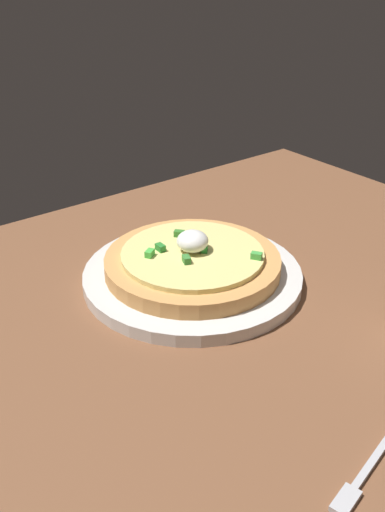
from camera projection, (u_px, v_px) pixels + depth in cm
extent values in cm
cube|color=brown|center=(216.00, 353.00, 60.60)|extent=(104.43, 83.15, 2.39)
cylinder|color=silver|center=(192.00, 276.00, 70.80)|extent=(26.89, 26.89, 1.56)
cylinder|color=tan|center=(192.00, 263.00, 69.95)|extent=(21.50, 21.50, 1.95)
cylinder|color=#E6D67F|center=(192.00, 254.00, 69.33)|extent=(17.39, 17.39, 0.63)
ellipsoid|color=white|center=(192.00, 241.00, 68.90)|extent=(3.86, 3.86, 2.54)
cube|color=green|center=(150.00, 253.00, 68.03)|extent=(1.51, 1.35, 0.80)
cube|color=#377D2C|center=(179.00, 234.00, 72.62)|extent=(1.43, 1.50, 0.80)
cube|color=#367F34|center=(186.00, 259.00, 66.71)|extent=(1.21, 1.48, 0.80)
cube|color=green|center=(256.00, 256.00, 67.49)|extent=(1.36, 1.51, 0.80)
cube|color=#298E35|center=(204.00, 248.00, 69.11)|extent=(1.45, 1.48, 0.80)
cube|color=#29802E|center=(160.00, 247.00, 69.31)|extent=(0.83, 1.30, 0.80)
cube|color=#B7B7BC|center=(379.00, 452.00, 46.99)|extent=(9.28, 2.69, 0.50)
cube|color=#B7B7BC|center=(346.00, 501.00, 42.87)|extent=(3.04, 1.99, 0.50)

